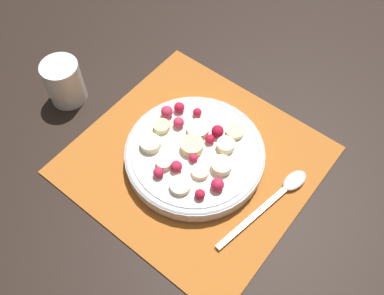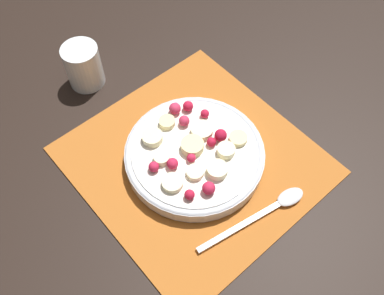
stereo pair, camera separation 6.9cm
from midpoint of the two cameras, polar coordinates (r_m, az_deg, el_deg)
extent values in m
plane|color=black|center=(0.73, -2.38, -1.94)|extent=(3.00, 3.00, 0.00)
cube|color=#B26023|center=(0.73, -2.39, -1.82)|extent=(0.36, 0.38, 0.01)
cylinder|color=silver|center=(0.71, -2.78, -1.17)|extent=(0.23, 0.23, 0.02)
torus|color=silver|center=(0.71, -2.81, -0.79)|extent=(0.23, 0.23, 0.01)
cylinder|color=white|center=(0.70, -2.82, -0.60)|extent=(0.21, 0.21, 0.00)
cylinder|color=#F4EAB7|center=(0.68, -6.63, -2.22)|extent=(0.03, 0.03, 0.01)
cylinder|color=beige|center=(0.70, -2.78, 0.08)|extent=(0.05, 0.05, 0.01)
cylinder|color=#F4EAB7|center=(0.71, -8.37, 0.31)|extent=(0.04, 0.04, 0.01)
cylinder|color=#F4EAB7|center=(0.72, -1.97, 2.24)|extent=(0.04, 0.04, 0.01)
cylinder|color=#F4EAB7|center=(0.70, 1.70, 0.10)|extent=(0.04, 0.04, 0.01)
cylinder|color=#F4EAB7|center=(0.67, 0.88, -2.82)|extent=(0.04, 0.04, 0.01)
cylinder|color=beige|center=(0.73, -6.82, 2.61)|extent=(0.04, 0.04, 0.01)
cylinder|color=#F4EAB7|center=(0.67, -1.84, -3.45)|extent=(0.04, 0.04, 0.01)
cylinder|color=beige|center=(0.72, 2.99, 1.91)|extent=(0.04, 0.04, 0.01)
cylinder|color=#F4EAB7|center=(0.66, -4.59, -5.31)|extent=(0.05, 0.05, 0.01)
sphere|color=red|center=(0.74, -4.40, 5.17)|extent=(0.02, 0.02, 0.02)
sphere|color=#B21433|center=(0.71, 0.64, 1.98)|extent=(0.02, 0.02, 0.02)
sphere|color=#DB3356|center=(0.72, -4.55, 3.16)|extent=(0.02, 0.02, 0.02)
sphere|color=red|center=(0.70, -0.42, 0.91)|extent=(0.02, 0.02, 0.02)
sphere|color=red|center=(0.74, -2.00, 4.52)|extent=(0.02, 0.02, 0.02)
sphere|color=#D12347|center=(0.66, 0.39, -5.22)|extent=(0.02, 0.02, 0.02)
sphere|color=#D12347|center=(0.68, -2.69, -1.59)|extent=(0.01, 0.01, 0.01)
sphere|color=#D12347|center=(0.68, -5.15, -2.67)|extent=(0.02, 0.02, 0.02)
sphere|color=red|center=(0.65, -2.00, -6.49)|extent=(0.02, 0.02, 0.02)
sphere|color=#DB3356|center=(0.74, -6.08, 4.59)|extent=(0.02, 0.02, 0.02)
sphere|color=#D12347|center=(0.67, -7.45, -3.56)|extent=(0.02, 0.02, 0.02)
cube|color=silver|center=(0.67, 5.17, -9.49)|extent=(0.15, 0.04, 0.00)
ellipsoid|color=silver|center=(0.71, 10.83, -4.55)|extent=(0.05, 0.03, 0.01)
cylinder|color=white|center=(0.82, -19.05, 8.09)|extent=(0.07, 0.07, 0.08)
camera|label=1|loc=(0.03, -92.87, -4.40)|focal=40.00mm
camera|label=2|loc=(0.03, 87.13, 4.40)|focal=40.00mm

